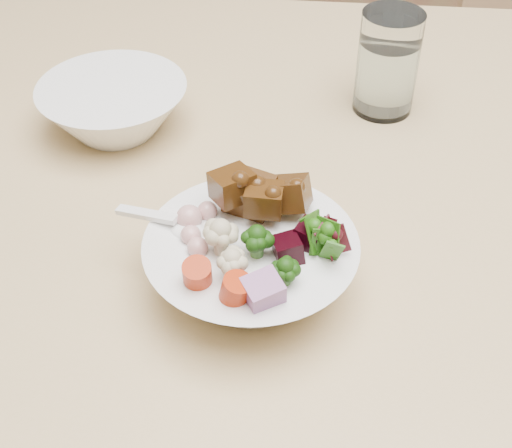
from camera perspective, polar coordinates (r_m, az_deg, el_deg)
name	(u,v)px	position (r m, az deg, el deg)	size (l,w,h in m)	color
dining_table	(467,274)	(0.82, 16.53, -3.87)	(1.87, 1.24, 0.81)	tan
food_bowl	(253,261)	(0.63, -0.24, -2.98)	(0.19, 0.19, 0.10)	white
soup_spoon	(177,227)	(0.64, -6.33, -0.23)	(0.09, 0.03, 0.02)	white
water_glass	(387,67)	(0.87, 10.44, 12.27)	(0.07, 0.07, 0.12)	white
side_bowl	(114,108)	(0.85, -11.28, 9.08)	(0.17, 0.17, 0.06)	white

